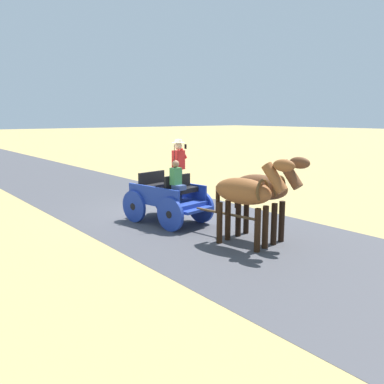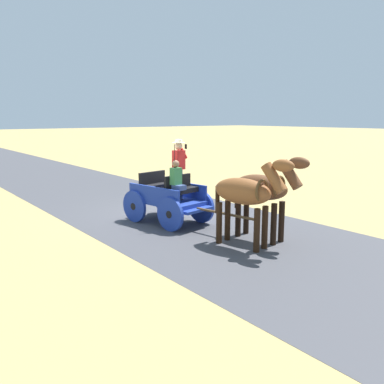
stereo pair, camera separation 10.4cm
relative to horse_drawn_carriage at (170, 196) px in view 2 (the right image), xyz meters
The scene contains 5 objects.
ground_plane 1.29m from the horse_drawn_carriage, 117.38° to the right, with size 200.00×200.00×0.00m, color tan.
road_surface 1.29m from the horse_drawn_carriage, 117.38° to the right, with size 5.93×160.00×0.01m, color #424247.
horse_drawn_carriage is the anchor object (origin of this frame).
horse_near_side 3.10m from the horse_drawn_carriage, 107.13° to the left, with size 0.80×2.15×2.21m.
horse_off_side 3.10m from the horse_drawn_carriage, 92.50° to the left, with size 0.88×2.15×2.21m.
Camera 2 is at (7.26, 10.81, 3.14)m, focal length 38.44 mm.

